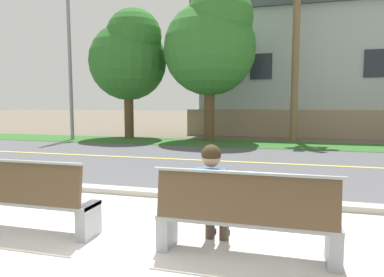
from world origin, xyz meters
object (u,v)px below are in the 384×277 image
(shade_tree_left, at_px, (212,42))
(bench_right, at_px, (245,218))
(shade_tree_far_left, at_px, (129,56))
(streetlamp, at_px, (72,48))
(bench_left, at_px, (23,199))
(seated_person_blue, at_px, (213,193))

(shade_tree_left, bearing_deg, bench_right, -76.28)
(shade_tree_far_left, bearing_deg, shade_tree_left, -3.52)
(streetlamp, relative_size, shade_tree_left, 1.11)
(bench_left, xyz_separation_m, bench_right, (2.91, 0.00, 0.00))
(bench_left, xyz_separation_m, streetlamp, (-6.46, 10.75, 3.85))
(streetlamp, bearing_deg, bench_left, -58.99)
(bench_right, relative_size, streetlamp, 0.26)
(bench_right, relative_size, seated_person_blue, 1.59)
(bench_left, bearing_deg, bench_right, 0.00)
(seated_person_blue, distance_m, shade_tree_left, 12.39)
(bench_right, relative_size, shade_tree_left, 0.29)
(seated_person_blue, distance_m, shade_tree_far_left, 13.93)
(shade_tree_left, bearing_deg, shade_tree_far_left, 176.48)
(bench_right, xyz_separation_m, seated_person_blue, (-0.40, 0.17, 0.21))
(bench_left, height_order, bench_right, same)
(seated_person_blue, xyz_separation_m, shade_tree_far_left, (-6.61, 11.79, 3.35))
(bench_left, bearing_deg, shade_tree_left, 89.77)
(shade_tree_far_left, bearing_deg, seated_person_blue, -60.73)
(streetlamp, xyz_separation_m, shade_tree_far_left, (2.36, 1.21, -0.29))
(bench_right, bearing_deg, shade_tree_far_left, 120.34)
(streetlamp, bearing_deg, shade_tree_left, 8.37)
(bench_right, bearing_deg, shade_tree_left, 103.72)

